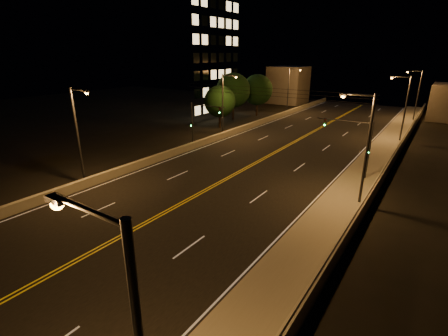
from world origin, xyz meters
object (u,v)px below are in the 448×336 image
Objects in this scene: streetlight_3 at (417,92)px; tree_1 at (233,90)px; streetlight_2 at (404,105)px; streetlight_4 at (79,130)px; traffic_signal_left at (199,120)px; tree_0 at (220,101)px; tree_2 at (257,90)px; traffic_signal_right at (358,142)px; building_tower at (168,49)px; streetlight_5 at (224,101)px; streetlight_1 at (364,143)px; streetlight_6 at (290,87)px.

tree_1 is (-27.08, -16.27, 0.14)m from streetlight_3.
streetlight_4 is (-21.42, -32.62, 0.00)m from streetlight_2.
tree_0 is at bearing 112.58° from traffic_signal_left.
tree_2 is at bearing -157.21° from streetlight_3.
traffic_signal_right is (-1.56, -34.79, -1.42)m from streetlight_3.
tree_2 is (17.52, 5.14, -7.23)m from building_tower.
streetlight_4 is 22.54m from streetlight_5.
streetlight_5 is 12.53m from tree_1.
tree_0 reaches higher than traffic_signal_right.
streetlight_1 is 1.00× the size of streetlight_2.
traffic_signal_right is (19.86, 15.19, -1.42)m from streetlight_4.
streetlight_4 is 1.12× the size of tree_2.
streetlight_3 reaches higher than traffic_signal_right.
streetlight_3 reaches higher than traffic_signal_left.
streetlight_1 is at bearing -59.30° from streetlight_6.
streetlight_4 is 0.34× the size of building_tower.
streetlight_4 is 26.75m from tree_0.
streetlight_4 is 1.00× the size of streetlight_5.
tree_1 reaches higher than tree_0.
streetlight_1 and streetlight_6 have the same top height.
streetlight_6 reaches higher than tree_0.
tree_2 is (-3.88, 39.36, -0.16)m from streetlight_4.
building_tower reaches higher than streetlight_6.
streetlight_2 reaches higher than traffic_signal_right.
streetlight_1 and streetlight_3 have the same top height.
traffic_signal_left is 0.69× the size of tree_1.
streetlight_4 is at bearing -57.98° from building_tower.
streetlight_3 is at bearing 90.00° from streetlight_1.
streetlight_2 reaches higher than traffic_signal_left.
streetlight_3 is at bearing 87.43° from traffic_signal_right.
traffic_signal_right is (19.86, -7.34, -1.42)m from streetlight_5.
streetlight_3 is at bearing 59.79° from traffic_signal_left.
streetlight_6 is at bearing 79.42° from tree_0.
streetlight_4 is 45.46m from streetlight_6.
streetlight_2 is 26.76m from traffic_signal_left.
traffic_signal_right is 18.70m from traffic_signal_left.
streetlight_3 and streetlight_6 have the same top height.
tree_0 is at bearing 154.21° from traffic_signal_right.
streetlight_2 is 1.00× the size of streetlight_5.
tree_0 is (-3.54, -18.96, -0.81)m from streetlight_6.
traffic_signal_left is (1.16, -30.27, -1.42)m from streetlight_6.
streetlight_2 is 27.10m from tree_1.
streetlight_3 is 34.86m from traffic_signal_right.
traffic_signal_right is 25.99m from tree_0.
streetlight_4 reaches higher than tree_0.
streetlight_2 is 24.97m from streetlight_6.
streetlight_4 is 1.29× the size of tree_0.
tree_0 is at bearing -23.38° from building_tower.
streetlight_2 is at bearing -30.95° from streetlight_6.
streetlight_1 is 1.00× the size of streetlight_6.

